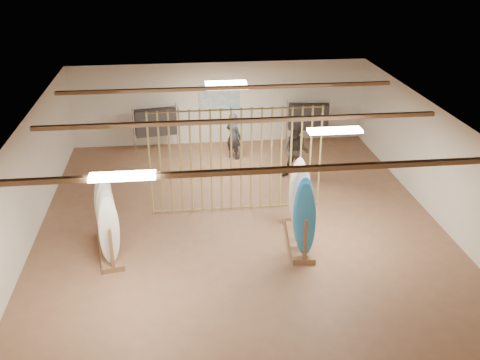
{
  "coord_description": "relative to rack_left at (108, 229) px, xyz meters",
  "views": [
    {
      "loc": [
        -1.48,
        -12.46,
        6.82
      ],
      "look_at": [
        0.0,
        0.0,
        1.2
      ],
      "focal_mm": 42.0,
      "sensor_mm": 36.0,
      "label": 1
    }
  ],
  "objects": [
    {
      "name": "rack_left",
      "position": [
        0.0,
        0.0,
        0.0
      ],
      "size": [
        0.81,
        1.91,
        1.77
      ],
      "rotation": [
        0.0,
        0.0,
        0.18
      ],
      "color": "brown",
      "rests_on": "floor"
    },
    {
      "name": "light_panels",
      "position": [
        3.15,
        1.02,
        2.14
      ],
      "size": [
        1.2,
        0.35,
        0.06
      ],
      "primitive_type": "cube",
      "color": "white",
      "rests_on": "ground"
    },
    {
      "name": "clothing_rack_b",
      "position": [
        6.14,
        6.42,
        0.41
      ],
      "size": [
        1.44,
        0.55,
        1.55
      ],
      "rotation": [
        0.0,
        0.0,
        -0.14
      ],
      "color": "silver",
      "rests_on": "floor"
    },
    {
      "name": "wall_right",
      "position": [
        8.15,
        1.02,
        0.8
      ],
      "size": [
        0.0,
        12.0,
        12.0
      ],
      "primitive_type": "plane",
      "rotation": [
        1.57,
        0.0,
        -1.57
      ],
      "color": "white",
      "rests_on": "ground"
    },
    {
      "name": "floor",
      "position": [
        3.15,
        1.02,
        -0.6
      ],
      "size": [
        12.0,
        12.0,
        0.0
      ],
      "primitive_type": "plane",
      "color": "#8C5F44",
      "rests_on": "ground"
    },
    {
      "name": "clothing_rack_a",
      "position": [
        0.99,
        6.42,
        0.41
      ],
      "size": [
        1.43,
        0.59,
        1.55
      ],
      "rotation": [
        0.0,
        0.0,
        0.17
      ],
      "color": "silver",
      "rests_on": "floor"
    },
    {
      "name": "rack_right",
      "position": [
        4.44,
        -0.12,
        0.04
      ],
      "size": [
        0.72,
        2.01,
        1.87
      ],
      "rotation": [
        0.0,
        0.0,
        -0.11
      ],
      "color": "brown",
      "rests_on": "floor"
    },
    {
      "name": "shopper_a",
      "position": [
        3.47,
        5.45,
        0.26
      ],
      "size": [
        0.75,
        0.74,
        1.72
      ],
      "primitive_type": "imported",
      "rotation": [
        0.0,
        0.0,
        2.37
      ],
      "color": "#25252C",
      "rests_on": "floor"
    },
    {
      "name": "wall_front",
      "position": [
        3.15,
        -4.98,
        0.8
      ],
      "size": [
        12.0,
        0.0,
        12.0
      ],
      "primitive_type": "plane",
      "rotation": [
        -1.57,
        0.0,
        0.0
      ],
      "color": "white",
      "rests_on": "ground"
    },
    {
      "name": "ceiling",
      "position": [
        3.15,
        1.02,
        2.2
      ],
      "size": [
        12.0,
        12.0,
        0.0
      ],
      "primitive_type": "plane",
      "rotation": [
        3.14,
        0.0,
        0.0
      ],
      "color": "gray",
      "rests_on": "ground"
    },
    {
      "name": "shopper_b",
      "position": [
        5.12,
        3.65,
        0.35
      ],
      "size": [
        1.14,
        1.04,
        1.91
      ],
      "primitive_type": "imported",
      "rotation": [
        0.0,
        0.0,
        -0.44
      ],
      "color": "#322D27",
      "rests_on": "floor"
    },
    {
      "name": "wall_back",
      "position": [
        3.15,
        7.02,
        0.8
      ],
      "size": [
        12.0,
        0.0,
        12.0
      ],
      "primitive_type": "plane",
      "rotation": [
        1.57,
        0.0,
        0.0
      ],
      "color": "white",
      "rests_on": "ground"
    },
    {
      "name": "poster",
      "position": [
        3.15,
        7.0,
        1.0
      ],
      "size": [
        1.4,
        0.03,
        0.9
      ],
      "primitive_type": "cube",
      "color": "#3882C6",
      "rests_on": "ground"
    },
    {
      "name": "wall_left",
      "position": [
        -1.85,
        1.02,
        0.8
      ],
      "size": [
        0.0,
        12.0,
        12.0
      ],
      "primitive_type": "plane",
      "rotation": [
        1.57,
        0.0,
        1.57
      ],
      "color": "white",
      "rests_on": "ground"
    },
    {
      "name": "ceiling_slats",
      "position": [
        3.15,
        1.02,
        2.12
      ],
      "size": [
        9.5,
        6.12,
        0.1
      ],
      "primitive_type": "cube",
      "color": "brown",
      "rests_on": "ground"
    },
    {
      "name": "bamboo_partition",
      "position": [
        3.15,
        1.82,
        0.8
      ],
      "size": [
        4.45,
        0.05,
        2.78
      ],
      "color": "tan",
      "rests_on": "ground"
    }
  ]
}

